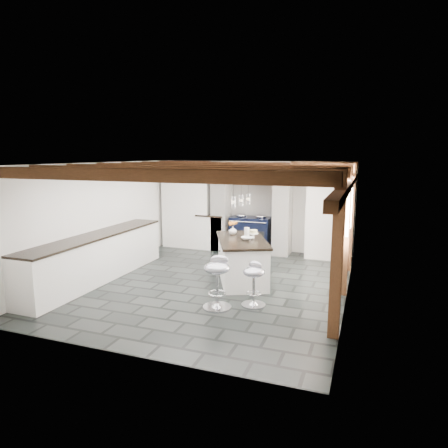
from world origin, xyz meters
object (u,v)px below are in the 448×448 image
(kitchen_island, at_px, (242,259))
(bar_stool_far, at_px, (217,276))
(range_cooker, at_px, (251,234))
(bar_stool_near, at_px, (254,279))

(kitchen_island, distance_m, bar_stool_far, 1.51)
(range_cooker, bearing_deg, bar_stool_far, -81.82)
(range_cooker, xyz_separation_m, bar_stool_far, (0.55, -3.85, 0.07))
(range_cooker, bearing_deg, kitchen_island, -77.99)
(range_cooker, height_order, bar_stool_near, range_cooker)
(kitchen_island, relative_size, bar_stool_near, 2.59)
(range_cooker, distance_m, bar_stool_near, 3.71)
(range_cooker, relative_size, bar_stool_near, 1.35)
(bar_stool_near, bearing_deg, kitchen_island, 132.95)
(bar_stool_far, bearing_deg, range_cooker, 78.97)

